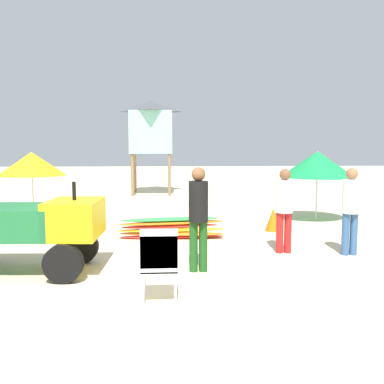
{
  "coord_description": "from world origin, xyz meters",
  "views": [
    {
      "loc": [
        0.94,
        -6.1,
        2.05
      ],
      "look_at": [
        1.46,
        2.77,
        1.11
      ],
      "focal_mm": 39.49,
      "sensor_mm": 36.0,
      "label": 1
    }
  ],
  "objects": [
    {
      "name": "lifeguard_tower",
      "position": [
        0.24,
        12.55,
        2.93
      ],
      "size": [
        1.98,
        1.98,
        4.05
      ],
      "color": "olive",
      "rests_on": "ground"
    },
    {
      "name": "lifeguard_near_left",
      "position": [
        1.44,
        0.72,
        1.0
      ],
      "size": [
        0.32,
        0.32,
        1.73
      ],
      "color": "#194C19",
      "rests_on": "ground"
    },
    {
      "name": "traffic_cone_near",
      "position": [
        3.54,
        4.04,
        0.28
      ],
      "size": [
        0.39,
        0.39,
        0.56
      ],
      "primitive_type": "cone",
      "color": "orange",
      "rests_on": "ground"
    },
    {
      "name": "stacked_plastic_chairs",
      "position": [
        0.82,
        -0.69,
        0.6
      ],
      "size": [
        0.48,
        0.48,
        1.02
      ],
      "color": "white",
      "rests_on": "ground"
    },
    {
      "name": "beach_umbrella_left",
      "position": [
        -3.08,
        6.67,
        1.57
      ],
      "size": [
        1.98,
        1.98,
        1.91
      ],
      "color": "beige",
      "rests_on": "ground"
    },
    {
      "name": "ground",
      "position": [
        0.0,
        0.0,
        0.0
      ],
      "size": [
        80.0,
        80.0,
        0.0
      ],
      "primitive_type": "plane",
      "color": "beige"
    },
    {
      "name": "lifeguard_near_center",
      "position": [
        3.2,
        1.87,
        0.94
      ],
      "size": [
        0.32,
        0.32,
        1.64
      ],
      "color": "red",
      "rests_on": "ground"
    },
    {
      "name": "utility_cart",
      "position": [
        -1.38,
        0.82,
        0.78
      ],
      "size": [
        2.6,
        1.38,
        1.5
      ],
      "color": "#1E6B38",
      "rests_on": "ground"
    },
    {
      "name": "lifeguard_near_right",
      "position": [
        4.41,
        1.63,
        0.96
      ],
      "size": [
        0.32,
        0.32,
        1.67
      ],
      "color": "#33598C",
      "rests_on": "ground"
    },
    {
      "name": "beach_umbrella_mid",
      "position": [
        5.12,
        5.45,
        1.58
      ],
      "size": [
        2.07,
        2.07,
        1.95
      ],
      "color": "beige",
      "rests_on": "ground"
    },
    {
      "name": "surfboard_pile",
      "position": [
        1.02,
        3.28,
        0.24
      ],
      "size": [
        2.47,
        0.64,
        0.48
      ],
      "color": "red",
      "rests_on": "ground"
    }
  ]
}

